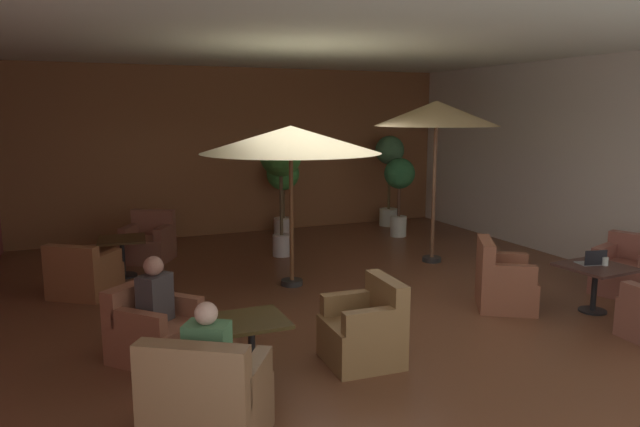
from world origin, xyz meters
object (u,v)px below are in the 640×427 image
potted_tree_right_corner (389,164)px  open_laptop (593,261)px  armchair_front_left_south (502,283)px  armchair_mid_center_north (365,332)px  potted_tree_mid_right (281,164)px  patron_by_window (207,351)px  cafe_table_mid_center (251,335)px  potted_tree_mid_left (283,182)px  armchair_mid_center_east (154,331)px  armchair_mid_center_south (207,407)px  patio_umbrella_tall_red (436,114)px  armchair_front_right_north (84,275)px  armchair_front_right_east (149,243)px  patio_umbrella_center_beige (291,140)px  iced_drink_cup (605,261)px  armchair_front_left_east (628,272)px  patron_blue_shirt (155,292)px  cafe_table_front_left (595,274)px  cafe_table_front_right (122,248)px  potted_tree_left_corner (399,182)px

potted_tree_right_corner → open_laptop: bearing=-94.3°
armchair_front_left_south → armchair_mid_center_north: 2.58m
potted_tree_mid_right → patron_by_window: size_ratio=3.14×
cafe_table_mid_center → potted_tree_mid_left: potted_tree_mid_left is taller
cafe_table_mid_center → armchair_mid_center_east: bearing=132.4°
armchair_mid_center_south → patio_umbrella_tall_red: 6.65m
armchair_front_right_north → armchair_mid_center_north: (2.59, -3.47, 0.03)m
armchair_front_left_south → armchair_front_right_east: 5.87m
armchair_mid_center_east → patio_umbrella_tall_red: 5.83m
armchair_mid_center_east → potted_tree_right_corner: potted_tree_right_corner is taller
potted_tree_right_corner → patio_umbrella_center_beige: bearing=-135.9°
armchair_mid_center_east → potted_tree_mid_left: size_ratio=0.66×
iced_drink_cup → open_laptop: size_ratio=0.31×
potted_tree_mid_left → armchair_front_right_north: bearing=-144.5°
armchair_front_left_east → potted_tree_right_corner: potted_tree_right_corner is taller
armchair_front_right_north → iced_drink_cup: size_ratio=9.61×
patio_umbrella_tall_red → armchair_front_right_east: bearing=156.1°
cafe_table_mid_center → armchair_mid_center_east: (-0.79, 0.87, -0.15)m
armchair_mid_center_south → patio_umbrella_tall_red: patio_umbrella_tall_red is taller
armchair_front_left_east → armchair_front_right_east: (-5.96, 4.57, -0.01)m
potted_tree_right_corner → patron_by_window: (-5.64, -7.21, -0.63)m
cafe_table_mid_center → patron_blue_shirt: (-0.77, 0.84, 0.27)m
cafe_table_front_left → potted_tree_mid_right: bearing=121.7°
cafe_table_front_right → potted_tree_mid_left: size_ratio=0.47×
cafe_table_front_right → cafe_table_mid_center: bearing=-78.9°
cafe_table_front_left → potted_tree_mid_left: potted_tree_mid_left is taller
potted_tree_mid_right → potted_tree_right_corner: (3.15, 1.73, -0.24)m
armchair_front_left_east → potted_tree_mid_left: bearing=118.8°
patio_umbrella_tall_red → patio_umbrella_center_beige: 2.73m
armchair_mid_center_east → armchair_mid_center_south: size_ratio=0.95×
potted_tree_mid_right → potted_tree_right_corner: 3.60m
cafe_table_mid_center → armchair_mid_center_south: 1.19m
potted_tree_mid_left → iced_drink_cup: (2.18, -6.09, -0.44)m
armchair_front_left_east → potted_tree_right_corner: bearing=96.0°
armchair_mid_center_south → potted_tree_mid_left: 7.91m
cafe_table_mid_center → patio_umbrella_center_beige: 3.54m
armchair_front_left_south → armchair_front_right_east: armchair_front_left_south is taller
patron_by_window → iced_drink_cup: size_ratio=6.23×
armchair_front_left_south → cafe_table_front_right: 5.64m
cafe_table_front_right → potted_tree_right_corner: potted_tree_right_corner is taller
potted_tree_mid_left → cafe_table_front_right: bearing=-149.3°
cafe_table_front_left → armchair_front_left_east: armchair_front_left_east is taller
armchair_front_left_south → patron_blue_shirt: bearing=179.0°
armchair_mid_center_south → cafe_table_front_left: bearing=12.5°
armchair_mid_center_north → patio_umbrella_tall_red: bearing=47.4°
armchair_front_left_south → cafe_table_mid_center: 3.70m
armchair_mid_center_south → potted_tree_left_corner: 8.15m
armchair_front_right_north → armchair_mid_center_east: armchair_mid_center_east is taller
cafe_table_mid_center → potted_tree_mid_right: (1.88, 4.52, 1.19)m
patio_umbrella_tall_red → patio_umbrella_center_beige: bearing=-172.2°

